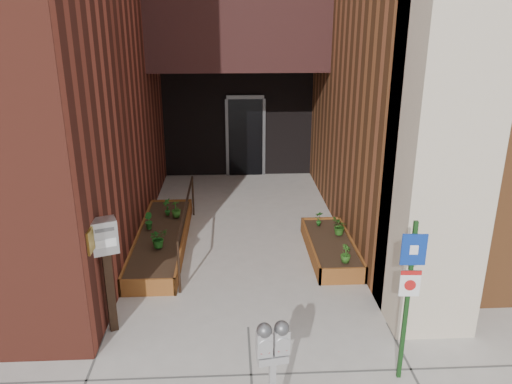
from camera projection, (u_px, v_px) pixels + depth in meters
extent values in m
plane|color=#9E9991|center=(248.00, 327.00, 7.07)|extent=(80.00, 80.00, 0.00)
cube|color=#C7B599|center=(437.00, 172.00, 6.65)|extent=(1.10, 1.20, 4.40)
cube|color=black|center=(238.00, 24.00, 11.39)|extent=(4.20, 2.00, 2.00)
cube|color=black|center=(238.00, 120.00, 13.54)|extent=(4.00, 0.30, 3.00)
cube|color=black|center=(246.00, 138.00, 13.53)|extent=(0.90, 0.06, 2.10)
cube|color=#B79338|center=(91.00, 240.00, 6.29)|extent=(0.04, 0.30, 0.30)
cube|color=brown|center=(147.00, 288.00, 7.81)|extent=(0.90, 0.04, 0.30)
cube|color=brown|center=(172.00, 206.00, 11.16)|extent=(0.90, 0.04, 0.30)
cube|color=brown|center=(139.00, 240.00, 9.47)|extent=(0.04, 3.60, 0.30)
cube|color=brown|center=(184.00, 239.00, 9.51)|extent=(0.04, 3.60, 0.30)
cube|color=black|center=(162.00, 241.00, 9.49)|extent=(0.82, 3.52, 0.26)
cube|color=brown|center=(343.00, 276.00, 8.15)|extent=(0.80, 0.04, 0.30)
cube|color=brown|center=(320.00, 224.00, 10.19)|extent=(0.80, 0.04, 0.30)
cube|color=brown|center=(310.00, 248.00, 9.15)|extent=(0.04, 2.20, 0.30)
cube|color=brown|center=(351.00, 247.00, 9.19)|extent=(0.04, 2.20, 0.30)
cube|color=black|center=(330.00, 248.00, 9.18)|extent=(0.72, 2.12, 0.26)
cylinder|color=black|center=(179.00, 267.00, 7.81)|extent=(0.04, 0.04, 0.90)
cylinder|color=black|center=(193.00, 196.00, 10.92)|extent=(0.04, 0.04, 0.90)
cylinder|color=black|center=(186.00, 204.00, 9.22)|extent=(0.04, 3.30, 0.04)
cube|color=#BAB9BC|center=(273.00, 358.00, 4.83)|extent=(0.32, 0.17, 0.08)
cube|color=#BAB9BC|center=(264.00, 344.00, 4.75)|extent=(0.16, 0.12, 0.26)
sphere|color=#59595B|center=(264.00, 330.00, 4.70)|extent=(0.15, 0.15, 0.15)
cube|color=white|center=(265.00, 345.00, 4.70)|extent=(0.09, 0.02, 0.05)
cube|color=#B21414|center=(265.00, 352.00, 4.72)|extent=(0.09, 0.02, 0.03)
cube|color=#BAB9BC|center=(281.00, 341.00, 4.78)|extent=(0.16, 0.12, 0.26)
sphere|color=#59595B|center=(282.00, 328.00, 4.73)|extent=(0.15, 0.15, 0.15)
cube|color=white|center=(283.00, 343.00, 4.73)|extent=(0.09, 0.02, 0.05)
cube|color=#B21414|center=(283.00, 350.00, 4.76)|extent=(0.09, 0.02, 0.03)
cube|color=#163C16|center=(407.00, 303.00, 5.76)|extent=(0.05, 0.05, 2.06)
cube|color=navy|center=(414.00, 250.00, 5.50)|extent=(0.28, 0.03, 0.37)
cube|color=white|center=(414.00, 250.00, 5.50)|extent=(0.09, 0.02, 0.11)
cube|color=white|center=(410.00, 283.00, 5.64)|extent=(0.24, 0.03, 0.33)
cube|color=#B21414|center=(411.00, 273.00, 5.59)|extent=(0.23, 0.02, 0.06)
cylinder|color=#B21414|center=(410.00, 285.00, 5.64)|extent=(0.13, 0.02, 0.13)
cube|color=black|center=(110.00, 291.00, 6.83)|extent=(0.14, 0.14, 1.22)
cube|color=#B2B2B4|center=(104.00, 236.00, 6.56)|extent=(0.40, 0.35, 0.46)
cube|color=#59595B|center=(105.00, 230.00, 6.40)|extent=(0.23, 0.10, 0.04)
cube|color=white|center=(106.00, 244.00, 6.47)|extent=(0.25, 0.11, 0.11)
imported|color=#1D5F1B|center=(158.00, 238.00, 8.79)|extent=(0.44, 0.44, 0.35)
imported|color=#1C621E|center=(148.00, 221.00, 9.56)|extent=(0.24, 0.24, 0.32)
imported|color=#265C1A|center=(176.00, 209.00, 10.12)|extent=(0.27, 0.27, 0.35)
imported|color=#1C601B|center=(167.00, 207.00, 10.20)|extent=(0.26, 0.26, 0.36)
imported|color=#265518|center=(346.00, 254.00, 8.26)|extent=(0.24, 0.24, 0.31)
imported|color=#1E611B|center=(319.00, 218.00, 9.71)|extent=(0.17, 0.17, 0.30)
imported|color=#255618|center=(339.00, 227.00, 9.29)|extent=(0.41, 0.41, 0.33)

